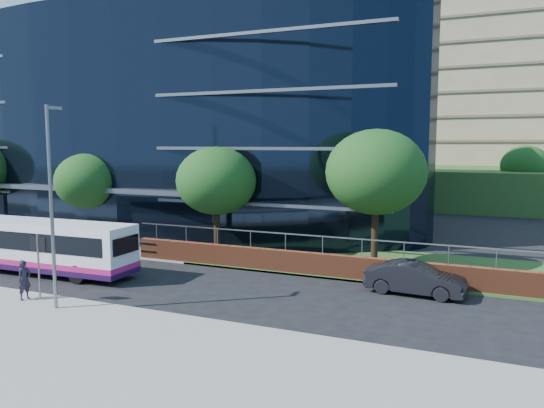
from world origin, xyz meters
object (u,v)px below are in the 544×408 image
at_px(city_bus, 47,246).
at_px(pedestrian, 24,280).
at_px(tree_far_c, 216,181).
at_px(tree_far_d, 376,172).
at_px(parked_car, 415,279).
at_px(tree_far_b, 88,181).
at_px(tree_dist_e, 525,166).
at_px(streetlight_east, 52,201).
at_px(street_sign, 38,253).

distance_m(city_bus, pedestrian, 5.18).
relative_size(tree_far_c, tree_far_d, 0.87).
height_order(tree_far_d, parked_car, tree_far_d).
height_order(tree_far_b, parked_car, tree_far_b).
xyz_separation_m(tree_dist_e, parked_car, (-5.26, -33.95, -3.82)).
height_order(tree_far_b, city_bus, tree_far_b).
xyz_separation_m(tree_far_d, city_bus, (-15.19, -7.70, -3.75)).
bearing_deg(streetlight_east, parked_car, 32.84).
distance_m(tree_far_b, streetlight_east, 14.74).
bearing_deg(tree_far_c, tree_far_b, 177.14).
bearing_deg(streetlight_east, street_sign, 158.64).
bearing_deg(tree_dist_e, tree_far_b, -131.52).
height_order(city_bus, parked_car, city_bus).
height_order(streetlight_east, parked_car, streetlight_east).
height_order(street_sign, streetlight_east, streetlight_east).
bearing_deg(parked_car, city_bus, 106.01).
bearing_deg(pedestrian, tree_far_c, -12.97).
bearing_deg(city_bus, tree_far_c, 45.11).
xyz_separation_m(tree_far_c, pedestrian, (-3.10, -10.83, -3.55)).
height_order(street_sign, pedestrian, street_sign).
bearing_deg(street_sign, tree_far_b, 124.08).
xyz_separation_m(tree_far_c, parked_car, (11.74, -2.95, -3.82)).
bearing_deg(street_sign, streetlight_east, -21.36).
distance_m(tree_far_b, parked_car, 22.28).
bearing_deg(tree_far_d, parked_car, -55.30).
xyz_separation_m(tree_far_d, pedestrian, (-12.10, -11.83, -4.20)).
relative_size(streetlight_east, pedestrian, 4.77).
distance_m(street_sign, pedestrian, 1.33).
xyz_separation_m(street_sign, tree_far_d, (11.50, 11.59, 3.04)).
relative_size(street_sign, streetlight_east, 0.35).
relative_size(streetlight_east, parked_car, 1.83).
relative_size(street_sign, tree_far_b, 0.46).
distance_m(tree_far_b, tree_far_c, 10.02).
relative_size(street_sign, pedestrian, 1.67).
bearing_deg(tree_dist_e, tree_far_d, -104.93).
bearing_deg(pedestrian, tree_dist_e, -22.68).
distance_m(tree_far_b, tree_dist_e, 40.74).
bearing_deg(street_sign, parked_car, 28.20).
xyz_separation_m(street_sign, pedestrian, (-0.60, -0.25, -1.16)).
relative_size(street_sign, tree_far_c, 0.43).
bearing_deg(tree_far_c, streetlight_east, -95.11).
height_order(tree_dist_e, city_bus, tree_dist_e).
xyz_separation_m(parked_car, pedestrian, (-14.83, -7.88, 0.27)).
relative_size(tree_dist_e, parked_car, 1.49).
distance_m(tree_dist_e, pedestrian, 46.55).
xyz_separation_m(tree_far_b, streetlight_east, (9.00, -11.67, 0.23)).
distance_m(tree_far_c, tree_far_d, 9.08).
height_order(tree_far_b, pedestrian, tree_far_b).
relative_size(tree_far_c, streetlight_east, 0.81).
bearing_deg(tree_dist_e, streetlight_east, -113.11).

